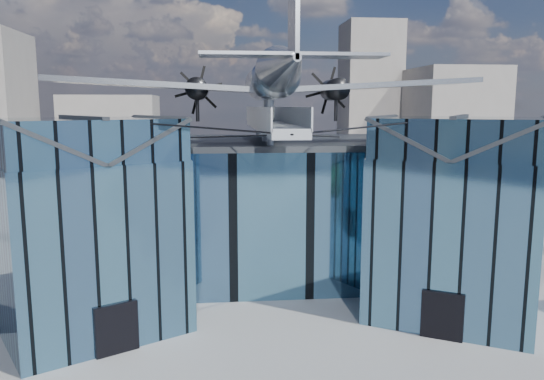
{
  "coord_description": "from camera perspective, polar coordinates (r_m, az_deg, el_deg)",
  "views": [
    {
      "loc": [
        -3.19,
        -30.29,
        12.34
      ],
      "look_at": [
        0.0,
        2.0,
        7.2
      ],
      "focal_mm": 35.0,
      "sensor_mm": 36.0,
      "label": 1
    }
  ],
  "objects": [
    {
      "name": "ground_plane",
      "position": [
        32.86,
        0.35,
        -13.06
      ],
      "size": [
        120.0,
        120.0,
        0.0
      ],
      "primitive_type": "plane",
      "color": "gray"
    },
    {
      "name": "bg_towers",
      "position": [
        80.94,
        -2.37,
        7.34
      ],
      "size": [
        77.0,
        24.5,
        26.0
      ],
      "color": "gray",
      "rests_on": "ground"
    },
    {
      "name": "museum",
      "position": [
        36.88,
        -0.58,
        -1.63
      ],
      "size": [
        32.88,
        24.5,
        17.6
      ],
      "color": "teal",
      "rests_on": "ground"
    }
  ]
}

